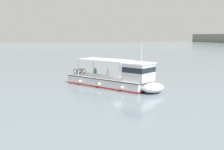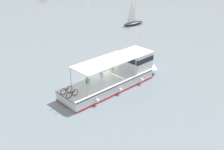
{
  "view_description": "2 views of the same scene",
  "coord_description": "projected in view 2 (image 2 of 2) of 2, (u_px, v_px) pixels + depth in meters",
  "views": [
    {
      "loc": [
        31.64,
        -10.67,
        6.09
      ],
      "look_at": [
        1.09,
        -1.88,
        1.4
      ],
      "focal_mm": 43.29,
      "sensor_mm": 36.0,
      "label": 1
    },
    {
      "loc": [
        -2.87,
        -28.03,
        13.83
      ],
      "look_at": [
        1.09,
        -1.88,
        1.4
      ],
      "focal_mm": 44.47,
      "sensor_mm": 36.0,
      "label": 2
    }
  ],
  "objects": [
    {
      "name": "ferry_main",
      "position": [
        119.0,
        75.0,
        30.02
      ],
      "size": [
        12.18,
        9.83,
        5.32
      ],
      "color": "silver",
      "rests_on": "ground"
    },
    {
      "name": "ground_plane",
      "position": [
        100.0,
        80.0,
        31.35
      ],
      "size": [
        400.0,
        400.0,
        0.0
      ],
      "primitive_type": "plane",
      "color": "gray"
    },
    {
      "name": "sailboat_far_left",
      "position": [
        133.0,
        22.0,
        52.66
      ],
      "size": [
        4.84,
        3.67,
        5.4
      ],
      "color": "#232328",
      "rests_on": "ground"
    }
  ]
}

